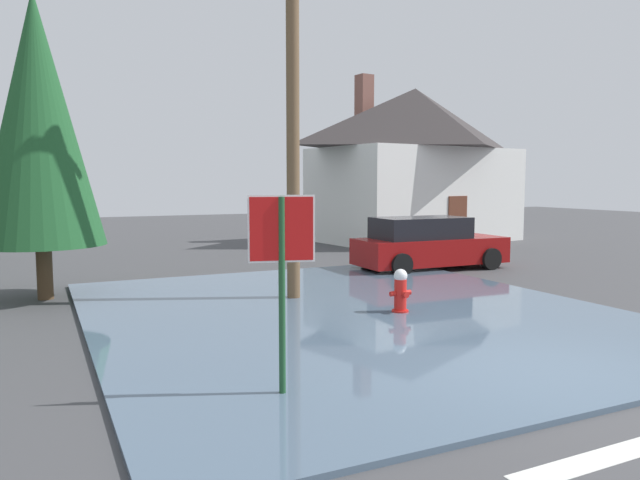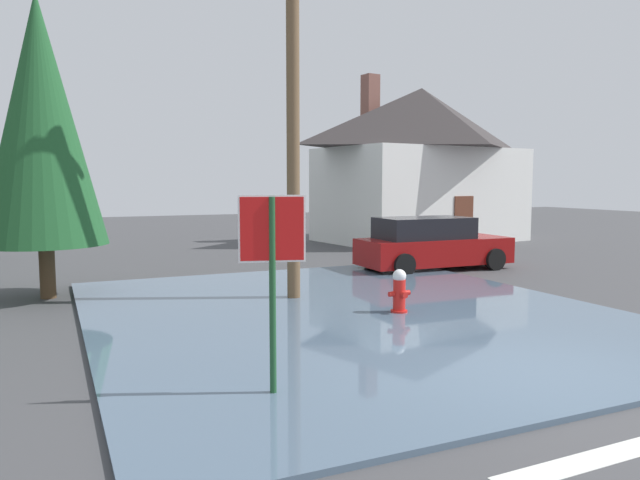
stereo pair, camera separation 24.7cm
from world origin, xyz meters
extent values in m
cube|color=#424244|center=(0.00, 0.00, -0.05)|extent=(80.00, 80.00, 0.10)
cube|color=#4C6075|center=(-0.53, 4.46, 0.04)|extent=(9.78, 11.35, 0.07)
cube|color=silver|center=(-0.90, -1.95, 0.00)|extent=(3.04, 0.36, 0.01)
cylinder|color=#1E4C28|center=(-3.47, 0.79, 1.21)|extent=(0.08, 0.08, 2.42)
cube|color=white|center=(-3.47, 0.79, 2.05)|extent=(0.77, 0.22, 0.79)
cube|color=red|center=(-3.47, 0.79, 2.05)|extent=(0.73, 0.22, 0.75)
cylinder|color=red|center=(0.27, 3.99, 0.05)|extent=(0.33, 0.33, 0.11)
cylinder|color=red|center=(0.27, 3.99, 0.41)|extent=(0.24, 0.24, 0.60)
sphere|color=white|center=(0.27, 3.99, 0.78)|extent=(0.26, 0.26, 0.26)
cylinder|color=red|center=(0.09, 3.99, 0.44)|extent=(0.11, 0.10, 0.10)
cylinder|color=red|center=(0.44, 3.99, 0.44)|extent=(0.11, 0.10, 0.10)
cylinder|color=red|center=(0.27, 3.81, 0.44)|extent=(0.12, 0.11, 0.12)
cylinder|color=brown|center=(-1.04, 6.21, 4.25)|extent=(0.28, 0.28, 8.50)
cube|color=silver|center=(8.98, 16.37, 1.99)|extent=(8.80, 6.24, 3.99)
pyramid|color=#332D2D|center=(8.98, 16.37, 5.29)|extent=(9.51, 6.74, 2.59)
cube|color=brown|center=(6.83, 17.05, 5.93)|extent=(0.67, 0.67, 2.33)
cube|color=#592D1E|center=(9.32, 13.75, 1.00)|extent=(1.00, 0.19, 2.00)
cube|color=maroon|center=(4.48, 8.84, 0.55)|extent=(4.57, 1.79, 0.75)
cube|color=black|center=(4.11, 8.85, 1.24)|extent=(2.75, 1.55, 0.62)
cylinder|color=black|center=(6.04, 9.67, 0.32)|extent=(0.64, 0.23, 0.64)
cylinder|color=black|center=(6.00, 7.96, 0.32)|extent=(0.64, 0.23, 0.64)
cylinder|color=black|center=(2.95, 9.73, 0.32)|extent=(0.64, 0.23, 0.64)
cylinder|color=black|center=(2.92, 8.02, 0.32)|extent=(0.64, 0.23, 0.64)
cylinder|color=#4C3823|center=(-5.94, 8.72, 0.60)|extent=(0.33, 0.33, 1.20)
cone|color=#1E5128|center=(-5.94, 8.72, 3.93)|extent=(2.67, 2.67, 5.46)
camera|label=1|loc=(-6.07, -5.72, 2.61)|focal=33.72mm
camera|label=2|loc=(-5.84, -5.82, 2.61)|focal=33.72mm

